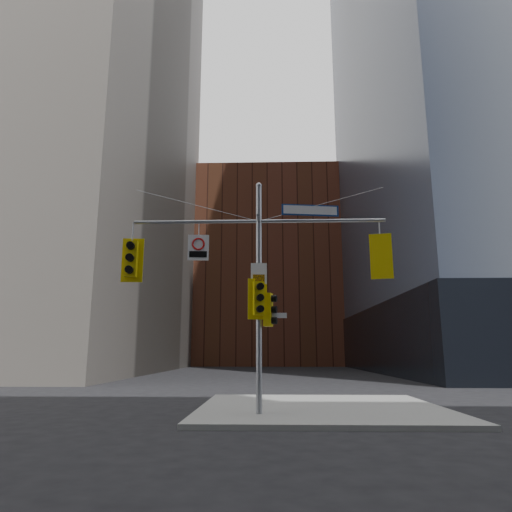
# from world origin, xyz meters

# --- Properties ---
(ground) EXTENTS (160.00, 160.00, 0.00)m
(ground) POSITION_xyz_m (0.00, 0.00, 0.00)
(ground) COLOR black
(ground) RESTS_ON ground
(sidewalk_corner) EXTENTS (8.00, 8.00, 0.15)m
(sidewalk_corner) POSITION_xyz_m (2.00, 4.00, 0.07)
(sidewalk_corner) COLOR gray
(sidewalk_corner) RESTS_ON ground
(tower_nw) EXTENTS (36.00, 36.00, 80.00)m
(tower_nw) POSITION_xyz_m (-28.00, 32.00, 40.00)
(tower_nw) COLOR gray
(tower_nw) RESTS_ON ground
(brick_midrise) EXTENTS (26.00, 20.00, 28.00)m
(brick_midrise) POSITION_xyz_m (0.00, 58.00, 14.00)
(brick_midrise) COLOR brown
(brick_midrise) RESTS_ON ground
(signal_assembly) EXTENTS (8.00, 0.80, 7.30)m
(signal_assembly) POSITION_xyz_m (0.00, 1.99, 4.42)
(signal_assembly) COLOR #95979D
(signal_assembly) RESTS_ON ground
(traffic_light_west_arm) EXTENTS (0.68, 0.56, 1.42)m
(traffic_light_west_arm) POSITION_xyz_m (-4.04, 2.01, 4.80)
(traffic_light_west_arm) COLOR #DCC10B
(traffic_light_west_arm) RESTS_ON ground
(traffic_light_east_arm) EXTENTS (0.67, 0.60, 1.41)m
(traffic_light_east_arm) POSITION_xyz_m (3.80, 1.99, 4.80)
(traffic_light_east_arm) COLOR #DCC10B
(traffic_light_east_arm) RESTS_ON ground
(traffic_light_pole_side) EXTENTS (0.44, 0.37, 1.01)m
(traffic_light_pole_side) POSITION_xyz_m (0.32, 1.99, 3.19)
(traffic_light_pole_side) COLOR #DCC10B
(traffic_light_pole_side) RESTS_ON ground
(traffic_light_pole_front) EXTENTS (0.58, 0.55, 1.25)m
(traffic_light_pole_front) POSITION_xyz_m (-0.00, 1.73, 3.51)
(traffic_light_pole_front) COLOR #DCC10B
(traffic_light_pole_front) RESTS_ON ground
(street_sign_blade) EXTENTS (1.83, 0.30, 0.36)m
(street_sign_blade) POSITION_xyz_m (1.64, 2.00, 6.35)
(street_sign_blade) COLOR navy
(street_sign_blade) RESTS_ON ground
(regulatory_sign_arm) EXTENTS (0.66, 0.11, 0.82)m
(regulatory_sign_arm) POSITION_xyz_m (-1.91, 1.97, 5.18)
(regulatory_sign_arm) COLOR silver
(regulatory_sign_arm) RESTS_ON ground
(regulatory_sign_pole) EXTENTS (0.50, 0.06, 0.65)m
(regulatory_sign_pole) POSITION_xyz_m (0.00, 1.88, 4.27)
(regulatory_sign_pole) COLOR silver
(regulatory_sign_pole) RESTS_ON ground
(street_blade_ew) EXTENTS (0.80, 0.12, 0.16)m
(street_blade_ew) POSITION_xyz_m (0.45, 2.00, 3.01)
(street_blade_ew) COLOR silver
(street_blade_ew) RESTS_ON ground
(street_blade_ns) EXTENTS (0.12, 0.75, 0.15)m
(street_blade_ns) POSITION_xyz_m (0.00, 2.45, 2.69)
(street_blade_ns) COLOR #145926
(street_blade_ns) RESTS_ON ground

